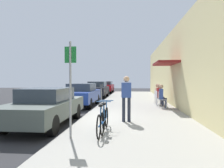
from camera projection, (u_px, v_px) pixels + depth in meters
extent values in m
plane|color=#2D2D30|center=(82.00, 120.00, 8.55)|extent=(60.00, 60.00, 0.00)
cube|color=#9E9B93|center=(135.00, 112.00, 10.33)|extent=(4.50, 32.00, 0.12)
cube|color=beige|center=(185.00, 66.00, 10.06)|extent=(0.30, 32.00, 4.66)
cube|color=maroon|center=(165.00, 63.00, 11.60)|extent=(1.10, 2.80, 0.12)
cube|color=#47514C|center=(46.00, 109.00, 7.60)|extent=(1.80, 4.40, 0.58)
cube|color=#333D47|center=(47.00, 94.00, 7.73)|extent=(1.48, 2.11, 0.47)
cylinder|color=black|center=(76.00, 111.00, 8.89)|extent=(0.22, 0.64, 0.64)
cylinder|color=black|center=(41.00, 111.00, 9.03)|extent=(0.22, 0.64, 0.64)
cylinder|color=black|center=(53.00, 125.00, 6.17)|extent=(0.22, 0.64, 0.64)
cylinder|color=black|center=(3.00, 124.00, 6.32)|extent=(0.22, 0.64, 0.64)
cube|color=navy|center=(81.00, 96.00, 13.09)|extent=(1.80, 4.40, 0.64)
cube|color=#333D47|center=(82.00, 87.00, 13.22)|extent=(1.48, 2.11, 0.46)
cylinder|color=black|center=(97.00, 99.00, 14.38)|extent=(0.22, 0.64, 0.64)
cylinder|color=black|center=(75.00, 99.00, 14.53)|extent=(0.22, 0.64, 0.64)
cylinder|color=black|center=(89.00, 104.00, 11.67)|extent=(0.22, 0.64, 0.64)
cylinder|color=black|center=(62.00, 103.00, 11.81)|extent=(0.22, 0.64, 0.64)
cube|color=black|center=(97.00, 90.00, 19.24)|extent=(1.80, 4.40, 0.64)
cube|color=#333D47|center=(97.00, 84.00, 19.37)|extent=(1.48, 2.11, 0.52)
cylinder|color=black|center=(107.00, 93.00, 20.53)|extent=(0.22, 0.64, 0.64)
cylinder|color=black|center=(92.00, 93.00, 20.67)|extent=(0.22, 0.64, 0.64)
cylinder|color=black|center=(104.00, 95.00, 17.81)|extent=(0.22, 0.64, 0.64)
cylinder|color=black|center=(86.00, 95.00, 17.96)|extent=(0.22, 0.64, 0.64)
cube|color=maroon|center=(106.00, 87.00, 25.57)|extent=(1.80, 4.40, 0.69)
cube|color=#333D47|center=(106.00, 83.00, 25.71)|extent=(1.48, 2.11, 0.42)
cylinder|color=black|center=(113.00, 90.00, 26.87)|extent=(0.22, 0.64, 0.64)
cylinder|color=black|center=(101.00, 90.00, 27.01)|extent=(0.22, 0.64, 0.64)
cylinder|color=black|center=(111.00, 91.00, 24.15)|extent=(0.22, 0.64, 0.64)
cylinder|color=black|center=(97.00, 91.00, 24.29)|extent=(0.22, 0.64, 0.64)
cylinder|color=slate|center=(101.00, 98.00, 11.07)|extent=(0.07, 0.07, 1.10)
cube|color=#383D42|center=(101.00, 86.00, 11.05)|extent=(0.12, 0.10, 0.22)
cylinder|color=gray|center=(70.00, 90.00, 5.57)|extent=(0.06, 0.06, 2.60)
cube|color=#19722D|center=(70.00, 55.00, 5.56)|extent=(0.32, 0.02, 0.44)
torus|color=black|center=(107.00, 117.00, 6.82)|extent=(0.04, 0.66, 0.66)
torus|color=black|center=(102.00, 124.00, 5.77)|extent=(0.04, 0.66, 0.66)
cylinder|color=#1E4C8C|center=(105.00, 120.00, 6.30)|extent=(0.04, 1.05, 0.04)
cylinder|color=#1E4C8C|center=(104.00, 113.00, 6.14)|extent=(0.04, 0.04, 0.50)
cube|color=black|center=(104.00, 104.00, 6.13)|extent=(0.10, 0.20, 0.06)
cylinder|color=#1E4C8C|center=(106.00, 109.00, 6.76)|extent=(0.03, 0.03, 0.56)
cylinder|color=#1E4C8C|center=(106.00, 100.00, 6.76)|extent=(0.46, 0.03, 0.03)
torus|color=black|center=(104.00, 119.00, 6.46)|extent=(0.04, 0.66, 0.66)
torus|color=black|center=(99.00, 127.00, 5.42)|extent=(0.04, 0.66, 0.66)
cylinder|color=#1E4C8C|center=(102.00, 123.00, 5.94)|extent=(0.04, 1.05, 0.04)
cylinder|color=#1E4C8C|center=(101.00, 115.00, 5.79)|extent=(0.04, 0.04, 0.50)
cube|color=black|center=(101.00, 105.00, 5.78)|extent=(0.10, 0.20, 0.06)
cylinder|color=#1E4C8C|center=(104.00, 110.00, 6.41)|extent=(0.03, 0.03, 0.56)
cylinder|color=#1E4C8C|center=(104.00, 102.00, 6.40)|extent=(0.46, 0.03, 0.03)
cylinder|color=silver|center=(166.00, 103.00, 11.48)|extent=(0.04, 0.04, 0.45)
cylinder|color=silver|center=(166.00, 104.00, 11.11)|extent=(0.04, 0.04, 0.45)
cylinder|color=silver|center=(159.00, 103.00, 11.56)|extent=(0.04, 0.04, 0.45)
cylinder|color=silver|center=(159.00, 104.00, 11.19)|extent=(0.04, 0.04, 0.45)
cube|color=silver|center=(163.00, 99.00, 11.33)|extent=(0.49, 0.49, 0.03)
cube|color=silver|center=(159.00, 96.00, 11.37)|extent=(0.08, 0.44, 0.40)
cylinder|color=#232838|center=(166.00, 103.00, 11.39)|extent=(0.11, 0.11, 0.47)
cylinder|color=#232838|center=(163.00, 99.00, 11.41)|extent=(0.37, 0.18, 0.14)
cylinder|color=#232838|center=(166.00, 104.00, 11.20)|extent=(0.11, 0.11, 0.47)
cylinder|color=#232838|center=(164.00, 100.00, 11.22)|extent=(0.37, 0.18, 0.14)
cube|color=#334C99|center=(161.00, 94.00, 11.34)|extent=(0.26, 0.38, 0.56)
sphere|color=tan|center=(161.00, 86.00, 11.33)|extent=(0.22, 0.22, 0.22)
cylinder|color=silver|center=(163.00, 102.00, 12.44)|extent=(0.04, 0.04, 0.45)
cylinder|color=silver|center=(164.00, 102.00, 12.06)|extent=(0.04, 0.04, 0.45)
cylinder|color=silver|center=(157.00, 102.00, 12.48)|extent=(0.04, 0.04, 0.45)
cylinder|color=silver|center=(157.00, 102.00, 12.10)|extent=(0.04, 0.04, 0.45)
cube|color=silver|center=(160.00, 98.00, 12.27)|extent=(0.44, 0.44, 0.03)
cube|color=silver|center=(157.00, 94.00, 12.28)|extent=(0.03, 0.44, 0.40)
cylinder|color=#232838|center=(163.00, 102.00, 12.35)|extent=(0.11, 0.11, 0.47)
cylinder|color=#232838|center=(161.00, 98.00, 12.36)|extent=(0.36, 0.14, 0.14)
cylinder|color=#232838|center=(163.00, 102.00, 12.15)|extent=(0.11, 0.11, 0.47)
cylinder|color=#232838|center=(161.00, 98.00, 12.16)|extent=(0.36, 0.14, 0.14)
cube|color=#B22626|center=(159.00, 93.00, 12.27)|extent=(0.22, 0.36, 0.56)
sphere|color=tan|center=(159.00, 86.00, 12.26)|extent=(0.22, 0.22, 0.22)
cylinder|color=silver|center=(161.00, 100.00, 13.17)|extent=(0.04, 0.04, 0.45)
cylinder|color=silver|center=(162.00, 101.00, 12.79)|extent=(0.04, 0.04, 0.45)
cylinder|color=silver|center=(155.00, 100.00, 13.19)|extent=(0.04, 0.04, 0.45)
cylinder|color=silver|center=(156.00, 101.00, 12.81)|extent=(0.04, 0.04, 0.45)
cube|color=silver|center=(159.00, 97.00, 12.98)|extent=(0.46, 0.46, 0.03)
cube|color=silver|center=(155.00, 94.00, 12.99)|extent=(0.05, 0.44, 0.40)
cylinder|color=#232838|center=(161.00, 100.00, 13.08)|extent=(0.11, 0.11, 0.47)
cylinder|color=#232838|center=(159.00, 97.00, 13.08)|extent=(0.37, 0.16, 0.14)
cylinder|color=#232838|center=(162.00, 101.00, 12.88)|extent=(0.11, 0.11, 0.47)
cylinder|color=#232838|center=(160.00, 97.00, 12.88)|extent=(0.37, 0.16, 0.14)
cube|color=#CCB28C|center=(157.00, 92.00, 12.98)|extent=(0.24, 0.37, 0.56)
sphere|color=tan|center=(157.00, 86.00, 12.97)|extent=(0.22, 0.22, 0.22)
cylinder|color=#232838|center=(124.00, 110.00, 7.68)|extent=(0.12, 0.12, 0.90)
cylinder|color=#232838|center=(129.00, 110.00, 7.66)|extent=(0.12, 0.12, 0.90)
cube|color=#334C99|center=(126.00, 90.00, 7.65)|extent=(0.36, 0.22, 0.56)
sphere|color=tan|center=(126.00, 79.00, 7.64)|extent=(0.22, 0.22, 0.22)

